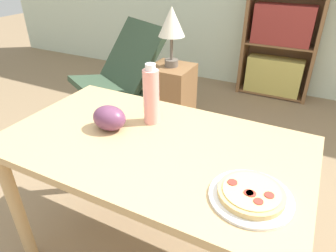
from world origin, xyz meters
TOP-DOWN VIEW (x-y plane):
  - dining_table at (-0.06, -0.02)m, footprint 1.28×0.74m
  - pizza_on_plate at (0.38, -0.16)m, footprint 0.27×0.27m
  - grape_bunch at (-0.29, -0.01)m, footprint 0.15×0.12m
  - drink_bottle at (-0.15, 0.13)m, footprint 0.07×0.07m
  - lounge_chair_near at (-1.13, 1.18)m, footprint 0.90×0.98m
  - bookshelf at (0.08, 2.46)m, footprint 0.76×0.27m
  - side_table at (-0.59, 1.20)m, footprint 0.34×0.34m
  - table_lamp at (-0.59, 1.20)m, footprint 0.21×0.21m

SIDE VIEW (x-z plane):
  - lounge_chair_near at x=-1.13m, z-range -0.15..0.73m
  - side_table at x=-0.59m, z-range 0.00..0.61m
  - dining_table at x=-0.06m, z-range 0.26..0.99m
  - pizza_on_plate at x=0.38m, z-range 0.72..0.76m
  - grape_bunch at x=-0.29m, z-range 0.73..0.84m
  - bookshelf at x=0.08m, z-range -0.05..1.64m
  - drink_bottle at x=-0.15m, z-range 0.72..1.00m
  - table_lamp at x=-0.59m, z-range 0.71..1.17m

